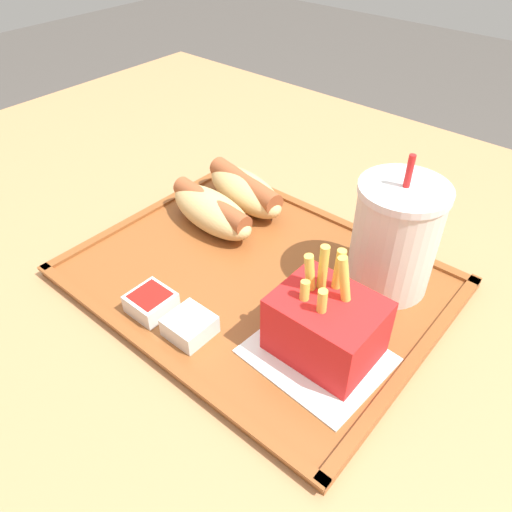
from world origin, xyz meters
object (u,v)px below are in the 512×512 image
Objects in this scene: hot_dog_far at (245,190)px; soda_cup at (395,238)px; fries_carton at (326,325)px; hot_dog_near at (211,210)px; sauce_cup_ketchup at (151,302)px; sauce_cup_mayo at (190,325)px.

soda_cup is at bearing -3.86° from hot_dog_far.
fries_carton is at bearing -88.96° from soda_cup.
soda_cup is 0.24m from hot_dog_near.
hot_dog_far is 0.23m from sauce_cup_ketchup.
soda_cup is 1.11× the size of hot_dog_near.
fries_carton is 2.66× the size of sauce_cup_ketchup.
soda_cup is 0.23m from hot_dog_far.
sauce_cup_ketchup is (-0.17, -0.07, -0.02)m from fries_carton.
sauce_cup_mayo and sauce_cup_ketchup have the same top height.
fries_carton is 0.19m from sauce_cup_ketchup.
hot_dog_near reaches higher than sauce_cup_mayo.
sauce_cup_mayo is at bearing -52.59° from hot_dog_near.
sauce_cup_mayo is 0.06m from sauce_cup_ketchup.
fries_carton is (0.00, -0.13, -0.03)m from soda_cup.
hot_dog_near is 0.19m from sauce_cup_mayo.
soda_cup is at bearing 91.04° from fries_carton.
hot_dog_near is at bearing -167.66° from soda_cup.
sauce_cup_ketchup is (0.06, -0.22, -0.01)m from hot_dog_far.
soda_cup is 1.40× the size of fries_carton.
hot_dog_far reaches higher than sauce_cup_mayo.
fries_carton is 0.14m from sauce_cup_mayo.
soda_cup is 0.24m from sauce_cup_mayo.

